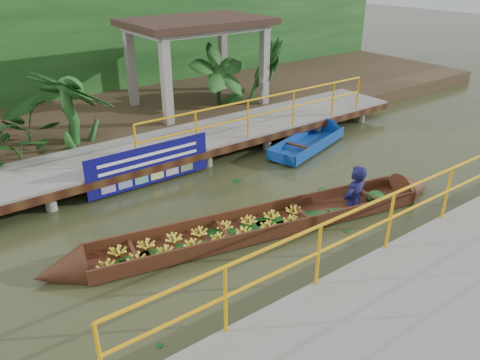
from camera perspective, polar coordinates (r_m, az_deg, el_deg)
ground at (r=9.79m, az=-0.31°, el=-4.85°), size 80.00×80.00×0.00m
land_strip at (r=15.88m, az=-16.58°, el=7.27°), size 30.00×8.00×0.45m
far_dock at (r=12.25m, az=-9.74°, el=3.80°), size 16.00×2.06×1.66m
near_dock at (r=8.01m, az=24.49°, el=-12.77°), size 18.00×2.40×1.73m
pavilion at (r=15.49m, az=-5.31°, el=17.64°), size 4.40×3.00×3.00m
foliage_backdrop at (r=17.78m, az=-20.32°, el=14.60°), size 30.00×0.80×4.00m
vendor_boat at (r=9.51m, az=5.27°, el=-3.90°), size 8.62×2.61×2.19m
moored_blue_boat at (r=14.06m, az=9.78°, el=5.25°), size 3.41×1.78×0.79m
blue_banner at (r=11.13m, az=-10.92°, el=1.83°), size 3.09×0.04×0.96m
tropical_plants at (r=13.05m, az=-20.86°, el=7.94°), size 14.45×1.45×1.81m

